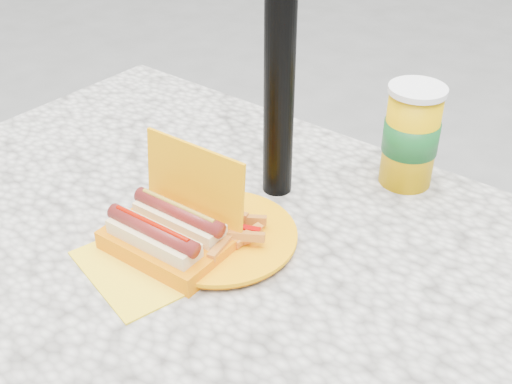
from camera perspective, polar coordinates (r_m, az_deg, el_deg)
The scene contains 4 objects.
picnic_table at distance 1.09m, azimuth -3.31°, elevation -8.11°, with size 1.20×0.80×0.75m.
hotdog_box at distance 0.97m, azimuth -7.70°, elevation -3.56°, with size 0.19×0.14×0.15m.
fries_plate at distance 0.99m, azimuth -3.68°, elevation -3.89°, with size 0.28×0.33×0.04m.
soda_cup at distance 1.13m, azimuth 13.61°, elevation 4.87°, with size 0.10×0.10×0.18m.
Camera 1 is at (0.55, -0.60, 1.37)m, focal length 45.00 mm.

